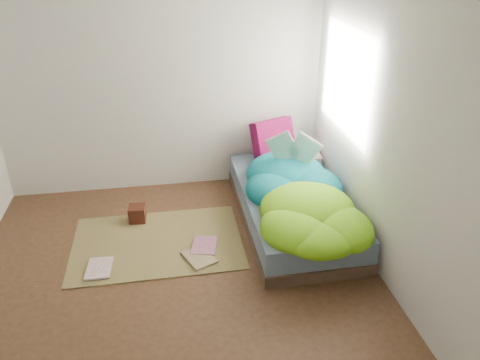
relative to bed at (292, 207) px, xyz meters
name	(u,v)px	position (x,y,z in m)	size (l,w,h in m)	color
ground	(176,278)	(-1.22, -0.72, -0.17)	(3.50, 3.50, 0.00)	#3E2918
room_walls	(163,95)	(-1.21, -0.71, 1.46)	(3.54, 3.54, 2.62)	silver
bed	(292,207)	(0.00, 0.00, 0.00)	(1.00, 2.00, 0.34)	#362B1D
duvet	(300,187)	(0.00, -0.22, 0.34)	(0.96, 1.84, 0.34)	#065F6A
rug	(158,242)	(-1.37, -0.17, -0.16)	(1.60, 1.10, 0.01)	brown
pillow_floral	(296,157)	(0.22, 0.70, 0.23)	(0.52, 0.32, 0.12)	silver
pillow_magenta	(273,141)	(-0.03, 0.77, 0.41)	(0.48, 0.15, 0.48)	#470420
open_book	(294,140)	(0.05, 0.22, 0.65)	(0.45, 0.10, 0.27)	#378D2E
wooden_box	(137,214)	(-1.56, 0.25, -0.07)	(0.16, 0.16, 0.16)	#37100C
floor_book_a	(87,269)	(-1.99, -0.50, -0.15)	(0.22, 0.30, 0.02)	white
floor_book_b	(192,246)	(-1.05, -0.30, -0.14)	(0.23, 0.30, 0.03)	#BC6C88
floor_book_c	(188,262)	(-1.10, -0.55, -0.14)	(0.23, 0.31, 0.02)	tan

